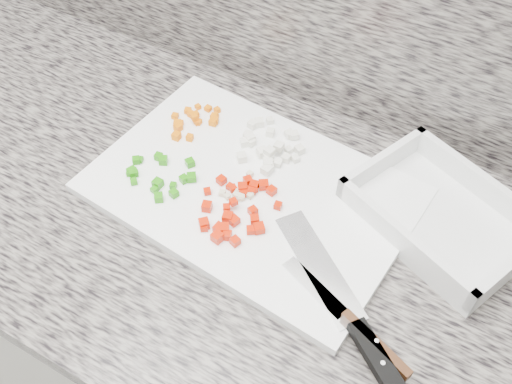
% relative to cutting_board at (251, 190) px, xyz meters
% --- Properties ---
extents(cabinet, '(3.92, 0.62, 0.86)m').
position_rel_cutting_board_xyz_m(cabinet, '(-0.09, -0.05, -0.48)').
color(cabinet, silver).
rests_on(cabinet, ground).
extents(countertop, '(3.96, 0.64, 0.04)m').
position_rel_cutting_board_xyz_m(countertop, '(-0.09, -0.05, -0.03)').
color(countertop, slate).
rests_on(countertop, cabinet).
extents(cutting_board, '(0.52, 0.37, 0.02)m').
position_rel_cutting_board_xyz_m(cutting_board, '(0.00, 0.00, 0.00)').
color(cutting_board, white).
rests_on(cutting_board, countertop).
extents(carrot_pile, '(0.08, 0.10, 0.02)m').
position_rel_cutting_board_xyz_m(carrot_pile, '(-0.16, 0.08, 0.01)').
color(carrot_pile, orange).
rests_on(carrot_pile, cutting_board).
extents(onion_pile, '(0.12, 0.12, 0.02)m').
position_rel_cutting_board_xyz_m(onion_pile, '(-0.01, 0.08, 0.02)').
color(onion_pile, silver).
rests_on(onion_pile, cutting_board).
extents(green_pepper_pile, '(0.12, 0.10, 0.01)m').
position_rel_cutting_board_xyz_m(green_pepper_pile, '(-0.14, -0.06, 0.01)').
color(green_pepper_pile, '#23810B').
rests_on(green_pepper_pile, cutting_board).
extents(red_pepper_pile, '(0.12, 0.14, 0.02)m').
position_rel_cutting_board_xyz_m(red_pepper_pile, '(0.01, -0.06, 0.02)').
color(red_pepper_pile, red).
rests_on(red_pepper_pile, cutting_board).
extents(garlic_pile, '(0.05, 0.07, 0.01)m').
position_rel_cutting_board_xyz_m(garlic_pile, '(-0.01, -0.02, 0.01)').
color(garlic_pile, beige).
rests_on(garlic_pile, cutting_board).
extents(chef_knife, '(0.28, 0.22, 0.02)m').
position_rel_cutting_board_xyz_m(chef_knife, '(0.24, -0.15, 0.01)').
color(chef_knife, silver).
rests_on(chef_knife, cutting_board).
extents(paring_knife, '(0.21, 0.10, 0.02)m').
position_rel_cutting_board_xyz_m(paring_knife, '(0.24, -0.14, 0.01)').
color(paring_knife, silver).
rests_on(paring_knife, cutting_board).
extents(tray, '(0.31, 0.27, 0.05)m').
position_rel_cutting_board_xyz_m(tray, '(0.28, 0.09, 0.01)').
color(tray, silver).
rests_on(tray, countertop).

